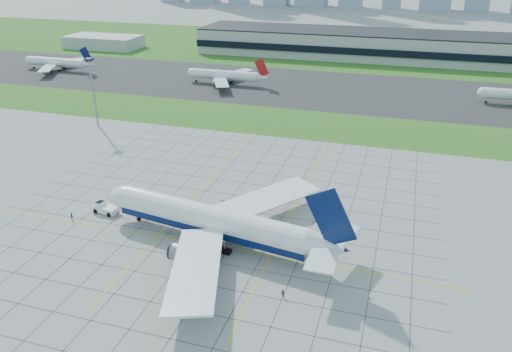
{
  "coord_description": "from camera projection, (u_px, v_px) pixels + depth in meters",
  "views": [
    {
      "loc": [
        42.18,
        -91.82,
        61.91
      ],
      "look_at": [
        6.73,
        23.11,
        7.0
      ],
      "focal_mm": 35.0,
      "sensor_mm": 36.0,
      "label": 1
    }
  ],
  "objects": [
    {
      "name": "service_block",
      "position": [
        104.0,
        42.0,
        340.63
      ],
      "size": [
        50.0,
        25.0,
        8.0
      ],
      "primitive_type": "cube",
      "color": "#B7B7B2",
      "rests_on": "ground"
    },
    {
      "name": "crew_far",
      "position": [
        283.0,
        294.0,
        97.0
      ],
      "size": [
        0.95,
        0.97,
        1.57
      ],
      "primitive_type": "imported",
      "rotation": [
        0.0,
        0.0,
        -0.84
      ],
      "color": "black",
      "rests_on": "ground"
    },
    {
      "name": "crew_near",
      "position": [
        72.0,
        216.0,
        124.97
      ],
      "size": [
        0.53,
        0.71,
        1.78
      ],
      "primitive_type": "imported",
      "rotation": [
        0.0,
        0.0,
        1.39
      ],
      "color": "black",
      "rests_on": "ground"
    },
    {
      "name": "airliner",
      "position": [
        213.0,
        221.0,
        113.63
      ],
      "size": [
        62.17,
        62.53,
        19.66
      ],
      "rotation": [
        0.0,
        0.0,
        -0.16
      ],
      "color": "white",
      "rests_on": "ground"
    },
    {
      "name": "light_mast",
      "position": [
        92.0,
        84.0,
        185.39
      ],
      "size": [
        2.5,
        2.5,
        25.6
      ],
      "color": "gray",
      "rests_on": "ground"
    },
    {
      "name": "grass_median",
      "position": [
        290.0,
        122.0,
        195.06
      ],
      "size": [
        700.0,
        35.0,
        0.04
      ],
      "primitive_type": "cube",
      "color": "#25611B",
      "rests_on": "ground"
    },
    {
      "name": "grass_far",
      "position": [
        347.0,
        49.0,
        338.49
      ],
      "size": [
        700.0,
        145.0,
        0.04
      ],
      "primitive_type": "cube",
      "color": "#25611B",
      "rests_on": "ground"
    },
    {
      "name": "asphalt_taxiway",
      "position": [
        316.0,
        88.0,
        242.87
      ],
      "size": [
        700.0,
        75.0,
        0.04
      ],
      "primitive_type": "cube",
      "color": "#383838",
      "rests_on": "ground"
    },
    {
      "name": "terminal",
      "position": [
        409.0,
        46.0,
        302.65
      ],
      "size": [
        260.0,
        43.0,
        15.8
      ],
      "color": "#B7B7B2",
      "rests_on": "ground"
    },
    {
      "name": "distant_jet_0",
      "position": [
        57.0,
        62.0,
        276.87
      ],
      "size": [
        41.45,
        42.66,
        14.08
      ],
      "color": "white",
      "rests_on": "ground"
    },
    {
      "name": "distant_jet_1",
      "position": [
        225.0,
        75.0,
        248.53
      ],
      "size": [
        40.56,
        42.66,
        14.08
      ],
      "color": "white",
      "rests_on": "ground"
    },
    {
      "name": "ground",
      "position": [
        200.0,
        239.0,
        116.83
      ],
      "size": [
        1400.0,
        1400.0,
        0.0
      ],
      "primitive_type": "plane",
      "color": "gray",
      "rests_on": "ground"
    },
    {
      "name": "apron_markings",
      "position": [
        218.0,
        217.0,
        126.35
      ],
      "size": [
        120.0,
        130.0,
        0.03
      ],
      "color": "#474744",
      "rests_on": "ground"
    },
    {
      "name": "pushback_tug",
      "position": [
        105.0,
        208.0,
        128.1
      ],
      "size": [
        9.85,
        4.25,
        2.7
      ],
      "rotation": [
        0.0,
        0.0,
        -0.16
      ],
      "color": "white",
      "rests_on": "ground"
    }
  ]
}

